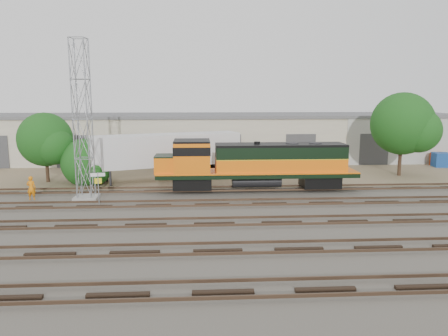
{
  "coord_description": "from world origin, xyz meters",
  "views": [
    {
      "loc": [
        -0.89,
        -27.72,
        7.6
      ],
      "look_at": [
        0.98,
        4.0,
        2.2
      ],
      "focal_mm": 35.0,
      "sensor_mm": 36.0,
      "label": 1
    }
  ],
  "objects": [
    {
      "name": "tree_mid",
      "position": [
        -10.32,
        9.47,
        1.71
      ],
      "size": [
        4.33,
        4.12,
        4.12
      ],
      "color": "#382619",
      "rests_on": "ground"
    },
    {
      "name": "worker",
      "position": [
        -13.04,
        3.97,
        0.87
      ],
      "size": [
        0.64,
        0.43,
        1.75
      ],
      "primitive_type": "imported",
      "rotation": [
        0.0,
        0.0,
        3.15
      ],
      "color": "orange",
      "rests_on": "ground"
    },
    {
      "name": "sign_post",
      "position": [
        -7.74,
        1.84,
        1.64
      ],
      "size": [
        0.95,
        0.22,
        2.35
      ],
      "color": "gray",
      "rests_on": "ground"
    },
    {
      "name": "warehouse",
      "position": [
        0.04,
        22.98,
        2.65
      ],
      "size": [
        58.4,
        10.4,
        5.3
      ],
      "color": "beige",
      "rests_on": "ground"
    },
    {
      "name": "tracks",
      "position": [
        0.0,
        -3.0,
        0.08
      ],
      "size": [
        80.0,
        20.4,
        0.28
      ],
      "color": "black",
      "rests_on": "ground"
    },
    {
      "name": "signal_tower",
      "position": [
        -9.15,
        4.08,
        5.57
      ],
      "size": [
        1.69,
        1.69,
        11.44
      ],
      "rotation": [
        0.0,
        0.0,
        -0.1
      ],
      "color": "gray",
      "rests_on": "ground"
    },
    {
      "name": "ground",
      "position": [
        0.0,
        0.0,
        0.0
      ],
      "size": [
        140.0,
        140.0,
        0.0
      ],
      "primitive_type": "plane",
      "color": "#47423A",
      "rests_on": "ground"
    },
    {
      "name": "tree_west",
      "position": [
        -13.82,
        10.31,
        3.62
      ],
      "size": [
        4.86,
        4.63,
        6.05
      ],
      "color": "#382619",
      "rests_on": "ground"
    },
    {
      "name": "semi_trailer",
      "position": [
        -3.47,
        11.21,
        2.57
      ],
      "size": [
        13.42,
        6.94,
        4.09
      ],
      "rotation": [
        0.0,
        0.0,
        0.34
      ],
      "color": "silver",
      "rests_on": "ground"
    },
    {
      "name": "tree_east",
      "position": [
        18.26,
        11.46,
        4.74
      ],
      "size": [
        6.05,
        5.76,
        7.77
      ],
      "color": "#382619",
      "rests_on": "ground"
    },
    {
      "name": "locomotive",
      "position": [
        3.41,
        6.0,
        2.21
      ],
      "size": [
        15.83,
        2.78,
        3.8
      ],
      "color": "black",
      "rests_on": "tracks"
    },
    {
      "name": "dumpster_blue",
      "position": [
        24.65,
        16.26,
        0.75
      ],
      "size": [
        1.78,
        1.69,
        1.5
      ],
      "primitive_type": "cube",
      "rotation": [
        0.0,
        0.0,
        -0.13
      ],
      "color": "navy",
      "rests_on": "ground"
    },
    {
      "name": "dirt_strip",
      "position": [
        0.0,
        15.0,
        0.01
      ],
      "size": [
        80.0,
        16.0,
        0.02
      ],
      "primitive_type": "cube",
      "color": "#726047",
      "rests_on": "ground"
    },
    {
      "name": "dumpster_red",
      "position": [
        24.93,
        17.04,
        0.7
      ],
      "size": [
        1.89,
        1.83,
        1.4
      ],
      "primitive_type": "cube",
      "rotation": [
        0.0,
        0.0,
        0.35
      ],
      "color": "#9A3210",
      "rests_on": "ground"
    }
  ]
}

